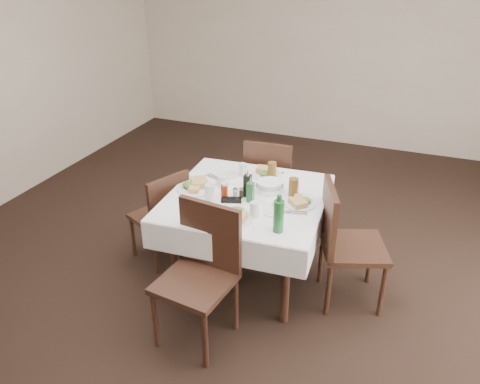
{
  "coord_description": "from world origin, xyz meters",
  "views": [
    {
      "loc": [
        1.01,
        -2.87,
        2.44
      ],
      "look_at": [
        -0.15,
        0.09,
        0.8
      ],
      "focal_mm": 35.0,
      "sensor_mm": 36.0,
      "label": 1
    }
  ],
  "objects_px": {
    "chair_east": "(342,238)",
    "green_bottle": "(279,216)",
    "oil_cruet_green": "(250,191)",
    "water_n": "(243,170)",
    "chair_north": "(270,179)",
    "bread_basket": "(270,186)",
    "coffee_mug": "(222,181)",
    "chair_south": "(202,265)",
    "chair_west": "(164,212)",
    "oil_cruet_dark": "(248,185)",
    "water_s": "(254,210)",
    "water_w": "(209,192)",
    "dining_table": "(246,206)",
    "water_e": "(295,187)",
    "ketchup_bottle": "(224,190)"
  },
  "relations": [
    {
      "from": "chair_north",
      "to": "oil_cruet_dark",
      "type": "xyz_separation_m",
      "value": [
        0.08,
        -0.8,
        0.33
      ]
    },
    {
      "from": "dining_table",
      "to": "chair_east",
      "type": "relative_size",
      "value": 1.29
    },
    {
      "from": "water_s",
      "to": "oil_cruet_dark",
      "type": "bearing_deg",
      "value": 119.12
    },
    {
      "from": "water_n",
      "to": "chair_north",
      "type": "bearing_deg",
      "value": 79.55
    },
    {
      "from": "oil_cruet_green",
      "to": "water_n",
      "type": "bearing_deg",
      "value": 118.25
    },
    {
      "from": "oil_cruet_dark",
      "to": "oil_cruet_green",
      "type": "height_order",
      "value": "oil_cruet_dark"
    },
    {
      "from": "water_n",
      "to": "water_s",
      "type": "height_order",
      "value": "water_s"
    },
    {
      "from": "dining_table",
      "to": "bread_basket",
      "type": "bearing_deg",
      "value": 49.67
    },
    {
      "from": "oil_cruet_dark",
      "to": "green_bottle",
      "type": "distance_m",
      "value": 0.54
    },
    {
      "from": "dining_table",
      "to": "green_bottle",
      "type": "bearing_deg",
      "value": -46.72
    },
    {
      "from": "bread_basket",
      "to": "oil_cruet_dark",
      "type": "bearing_deg",
      "value": -128.07
    },
    {
      "from": "coffee_mug",
      "to": "water_w",
      "type": "bearing_deg",
      "value": -87.91
    },
    {
      "from": "coffee_mug",
      "to": "water_e",
      "type": "bearing_deg",
      "value": 7.95
    },
    {
      "from": "dining_table",
      "to": "chair_west",
      "type": "relative_size",
      "value": 1.48
    },
    {
      "from": "chair_east",
      "to": "coffee_mug",
      "type": "xyz_separation_m",
      "value": [
        -1.0,
        0.09,
        0.25
      ]
    },
    {
      "from": "chair_north",
      "to": "water_w",
      "type": "xyz_separation_m",
      "value": [
        -0.17,
        -0.96,
        0.29
      ]
    },
    {
      "from": "dining_table",
      "to": "water_w",
      "type": "relative_size",
      "value": 9.94
    },
    {
      "from": "chair_north",
      "to": "water_w",
      "type": "distance_m",
      "value": 1.02
    },
    {
      "from": "bread_basket",
      "to": "oil_cruet_dark",
      "type": "height_order",
      "value": "oil_cruet_dark"
    },
    {
      "from": "chair_east",
      "to": "green_bottle",
      "type": "height_order",
      "value": "green_bottle"
    },
    {
      "from": "dining_table",
      "to": "bread_basket",
      "type": "relative_size",
      "value": 5.66
    },
    {
      "from": "chair_west",
      "to": "oil_cruet_green",
      "type": "bearing_deg",
      "value": -2.51
    },
    {
      "from": "oil_cruet_green",
      "to": "dining_table",
      "type": "bearing_deg",
      "value": 128.33
    },
    {
      "from": "ketchup_bottle",
      "to": "chair_north",
      "type": "bearing_deg",
      "value": 84.41
    },
    {
      "from": "bread_basket",
      "to": "green_bottle",
      "type": "distance_m",
      "value": 0.62
    },
    {
      "from": "oil_cruet_dark",
      "to": "bread_basket",
      "type": "bearing_deg",
      "value": 51.93
    },
    {
      "from": "water_n",
      "to": "water_s",
      "type": "distance_m",
      "value": 0.69
    },
    {
      "from": "chair_north",
      "to": "chair_east",
      "type": "height_order",
      "value": "chair_east"
    },
    {
      "from": "chair_south",
      "to": "chair_west",
      "type": "bearing_deg",
      "value": 135.93
    },
    {
      "from": "oil_cruet_dark",
      "to": "water_w",
      "type": "bearing_deg",
      "value": -146.86
    },
    {
      "from": "chair_west",
      "to": "water_e",
      "type": "relative_size",
      "value": 7.12
    },
    {
      "from": "green_bottle",
      "to": "water_s",
      "type": "bearing_deg",
      "value": 150.98
    },
    {
      "from": "chair_south",
      "to": "water_w",
      "type": "relative_size",
      "value": 7.77
    },
    {
      "from": "chair_north",
      "to": "water_n",
      "type": "bearing_deg",
      "value": -100.45
    },
    {
      "from": "water_n",
      "to": "dining_table",
      "type": "bearing_deg",
      "value": -64.35
    },
    {
      "from": "bread_basket",
      "to": "coffee_mug",
      "type": "distance_m",
      "value": 0.39
    },
    {
      "from": "bread_basket",
      "to": "green_bottle",
      "type": "bearing_deg",
      "value": -66.45
    },
    {
      "from": "chair_west",
      "to": "water_e",
      "type": "bearing_deg",
      "value": 11.21
    },
    {
      "from": "chair_north",
      "to": "water_w",
      "type": "bearing_deg",
      "value": -99.94
    },
    {
      "from": "water_n",
      "to": "green_bottle",
      "type": "xyz_separation_m",
      "value": [
        0.53,
        -0.73,
        0.06
      ]
    },
    {
      "from": "chair_north",
      "to": "water_n",
      "type": "height_order",
      "value": "chair_north"
    },
    {
      "from": "oil_cruet_green",
      "to": "green_bottle",
      "type": "relative_size",
      "value": 0.73
    },
    {
      "from": "water_s",
      "to": "chair_east",
      "type": "bearing_deg",
      "value": 25.85
    },
    {
      "from": "chair_east",
      "to": "oil_cruet_dark",
      "type": "relative_size",
      "value": 4.3
    },
    {
      "from": "dining_table",
      "to": "chair_south",
      "type": "bearing_deg",
      "value": -94.95
    },
    {
      "from": "water_w",
      "to": "coffee_mug",
      "type": "height_order",
      "value": "water_w"
    },
    {
      "from": "water_s",
      "to": "coffee_mug",
      "type": "relative_size",
      "value": 0.97
    },
    {
      "from": "coffee_mug",
      "to": "green_bottle",
      "type": "distance_m",
      "value": 0.8
    },
    {
      "from": "dining_table",
      "to": "ketchup_bottle",
      "type": "relative_size",
      "value": 10.91
    },
    {
      "from": "oil_cruet_dark",
      "to": "coffee_mug",
      "type": "relative_size",
      "value": 1.86
    }
  ]
}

